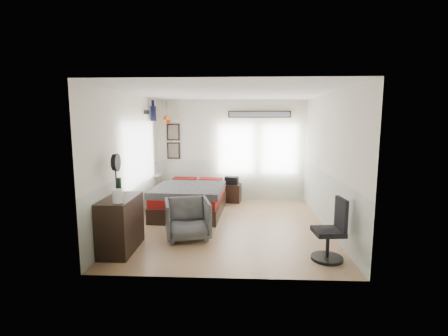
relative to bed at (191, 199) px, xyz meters
The scene contains 12 objects.
ground_plane 1.36m from the bed, 46.37° to the right, with size 4.00×4.50×0.01m, color #9F7C54.
room_shell 1.71m from the bed, 42.65° to the right, with size 4.02×4.52×2.71m.
wall_decor 2.05m from the bed, 101.09° to the left, with size 3.55×1.32×1.44m.
bed is the anchor object (origin of this frame).
dresser 2.44m from the bed, 109.97° to the right, with size 0.48×1.00×0.90m, color black.
armchair 1.70m from the bed, 83.67° to the right, with size 0.78×0.80×0.73m, color #505050.
nightstand 1.41m from the bed, 48.24° to the left, with size 0.48×0.39×0.48m, color black.
task_chair 3.60m from the bed, 44.49° to the right, with size 0.49×0.49×0.99m.
kettle 2.79m from the bed, 105.87° to the right, with size 0.18×0.15×0.21m.
bottle 2.36m from the bed, 114.28° to the right, with size 0.07×0.07×0.29m, color black.
stand_fan 2.66m from the bed, 111.77° to the right, with size 0.09×0.30×0.73m.
black_bag 1.43m from the bed, 48.24° to the left, with size 0.34×0.22×0.20m, color black.
Camera 1 is at (0.21, -6.45, 2.16)m, focal length 26.00 mm.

